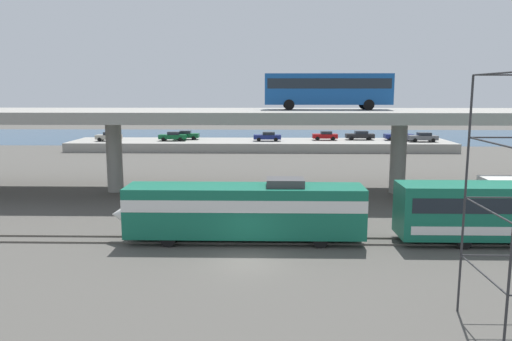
# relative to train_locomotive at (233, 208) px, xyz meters

# --- Properties ---
(ground_plane) EXTENTS (260.00, 260.00, 0.00)m
(ground_plane) POSITION_rel_train_locomotive_xyz_m (1.06, -4.00, -2.19)
(ground_plane) COLOR #4C4944
(rail_strip_near) EXTENTS (110.00, 0.12, 0.12)m
(rail_strip_near) POSITION_rel_train_locomotive_xyz_m (1.06, -0.70, -2.13)
(rail_strip_near) COLOR #59544C
(rail_strip_near) RESTS_ON ground_plane
(rail_strip_far) EXTENTS (110.00, 0.12, 0.12)m
(rail_strip_far) POSITION_rel_train_locomotive_xyz_m (1.06, 0.70, -2.13)
(rail_strip_far) COLOR #59544C
(rail_strip_far) RESTS_ON ground_plane
(train_locomotive) EXTENTS (16.35, 3.04, 4.18)m
(train_locomotive) POSITION_rel_train_locomotive_xyz_m (0.00, 0.00, 0.00)
(train_locomotive) COLOR #14664C
(train_locomotive) RESTS_ON ground_plane
(highway_overpass) EXTENTS (96.00, 11.55, 7.89)m
(highway_overpass) POSITION_rel_train_locomotive_xyz_m (1.06, 16.00, 4.98)
(highway_overpass) COLOR gray
(highway_overpass) RESTS_ON ground_plane
(transit_bus_on_overpass) EXTENTS (12.00, 2.68, 3.40)m
(transit_bus_on_overpass) POSITION_rel_train_locomotive_xyz_m (7.93, 17.00, 7.75)
(transit_bus_on_overpass) COLOR #14478C
(transit_bus_on_overpass) RESTS_ON highway_overpass
(pier_parking_lot) EXTENTS (62.02, 10.18, 1.45)m
(pier_parking_lot) POSITION_rel_train_locomotive_xyz_m (1.06, 51.00, -1.46)
(pier_parking_lot) COLOR gray
(pier_parking_lot) RESTS_ON ground_plane
(parked_car_0) EXTENTS (4.46, 1.84, 1.50)m
(parked_car_0) POSITION_rel_train_locomotive_xyz_m (2.23, 50.29, 0.04)
(parked_car_0) COLOR navy
(parked_car_0) RESTS_ON pier_parking_lot
(parked_car_1) EXTENTS (4.69, 1.90, 1.50)m
(parked_car_1) POSITION_rel_train_locomotive_xyz_m (17.71, 52.68, 0.04)
(parked_car_1) COLOR black
(parked_car_1) RESTS_ON pier_parking_lot
(parked_car_2) EXTENTS (4.12, 1.87, 1.50)m
(parked_car_2) POSITION_rel_train_locomotive_xyz_m (11.81, 52.05, 0.03)
(parked_car_2) COLOR maroon
(parked_car_2) RESTS_ON pier_parking_lot
(parked_car_3) EXTENTS (4.07, 1.82, 1.50)m
(parked_car_3) POSITION_rel_train_locomotive_xyz_m (-23.67, 49.60, 0.03)
(parked_car_3) COLOR #9E998C
(parked_car_3) RESTS_ON pier_parking_lot
(parked_car_4) EXTENTS (4.44, 1.83, 1.50)m
(parked_car_4) POSITION_rel_train_locomotive_xyz_m (-13.32, 50.31, 0.03)
(parked_car_4) COLOR #0C4C26
(parked_car_4) RESTS_ON pier_parking_lot
(parked_car_5) EXTENTS (4.59, 1.97, 1.50)m
(parked_car_5) POSITION_rel_train_locomotive_xyz_m (27.24, 49.65, 0.04)
(parked_car_5) COLOR #515459
(parked_car_5) RESTS_ON pier_parking_lot
(parked_car_6) EXTENTS (4.17, 1.95, 1.50)m
(parked_car_6) POSITION_rel_train_locomotive_xyz_m (-11.48, 52.59, 0.04)
(parked_car_6) COLOR #0C4C26
(parked_car_6) RESTS_ON pier_parking_lot
(parked_car_7) EXTENTS (4.67, 2.00, 1.50)m
(parked_car_7) POSITION_rel_train_locomotive_xyz_m (24.05, 52.21, 0.04)
(parked_car_7) COLOR navy
(parked_car_7) RESTS_ON pier_parking_lot
(harbor_water) EXTENTS (140.00, 36.00, 0.01)m
(harbor_water) POSITION_rel_train_locomotive_xyz_m (1.06, 74.00, -2.19)
(harbor_water) COLOR navy
(harbor_water) RESTS_ON ground_plane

